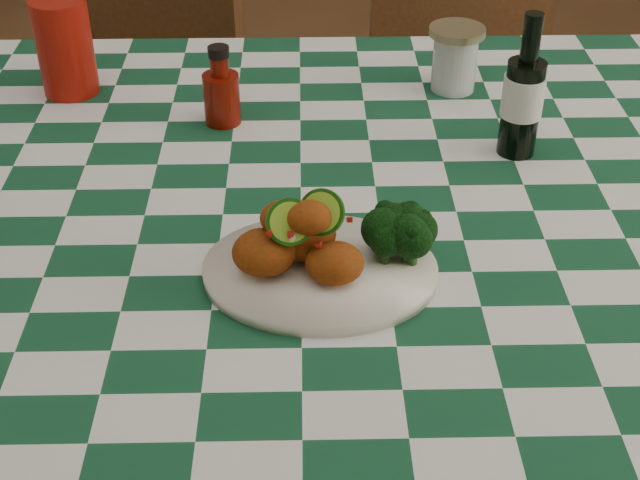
{
  "coord_description": "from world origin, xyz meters",
  "views": [
    {
      "loc": [
        0.0,
        -1.04,
        1.44
      ],
      "look_at": [
        0.02,
        -0.2,
        0.84
      ],
      "focal_mm": 50.0,
      "sensor_mm": 36.0,
      "label": 1
    }
  ],
  "objects_px": {
    "plate": "(320,272)",
    "fried_chicken_pile": "(309,234)",
    "ketchup_bottle": "(221,85)",
    "beer_bottle": "(524,86)",
    "dining_table": "(304,391)",
    "red_tumbler": "(65,47)",
    "mason_jar": "(455,59)",
    "wooden_chair_right": "(466,139)",
    "wooden_chair_left": "(115,123)"
  },
  "relations": [
    {
      "from": "dining_table",
      "to": "wooden_chair_right",
      "type": "distance_m",
      "value": 0.81
    },
    {
      "from": "red_tumbler",
      "to": "ketchup_bottle",
      "type": "height_order",
      "value": "red_tumbler"
    },
    {
      "from": "red_tumbler",
      "to": "ketchup_bottle",
      "type": "relative_size",
      "value": 1.26
    },
    {
      "from": "red_tumbler",
      "to": "beer_bottle",
      "type": "relative_size",
      "value": 0.74
    },
    {
      "from": "fried_chicken_pile",
      "to": "beer_bottle",
      "type": "distance_m",
      "value": 0.42
    },
    {
      "from": "plate",
      "to": "mason_jar",
      "type": "bearing_deg",
      "value": 65.52
    },
    {
      "from": "beer_bottle",
      "to": "ketchup_bottle",
      "type": "bearing_deg",
      "value": 166.84
    },
    {
      "from": "dining_table",
      "to": "plate",
      "type": "distance_m",
      "value": 0.45
    },
    {
      "from": "beer_bottle",
      "to": "wooden_chair_left",
      "type": "height_order",
      "value": "beer_bottle"
    },
    {
      "from": "ketchup_bottle",
      "to": "beer_bottle",
      "type": "bearing_deg",
      "value": -13.16
    },
    {
      "from": "dining_table",
      "to": "wooden_chair_right",
      "type": "height_order",
      "value": "wooden_chair_right"
    },
    {
      "from": "fried_chicken_pile",
      "to": "wooden_chair_left",
      "type": "relative_size",
      "value": 0.14
    },
    {
      "from": "plate",
      "to": "fried_chicken_pile",
      "type": "relative_size",
      "value": 1.96
    },
    {
      "from": "dining_table",
      "to": "fried_chicken_pile",
      "type": "xyz_separation_m",
      "value": [
        0.01,
        -0.2,
        0.46
      ]
    },
    {
      "from": "fried_chicken_pile",
      "to": "red_tumbler",
      "type": "xyz_separation_m",
      "value": [
        -0.38,
        0.51,
        0.01
      ]
    },
    {
      "from": "plate",
      "to": "red_tumbler",
      "type": "bearing_deg",
      "value": 128.07
    },
    {
      "from": "mason_jar",
      "to": "wooden_chair_left",
      "type": "xyz_separation_m",
      "value": [
        -0.67,
        0.45,
        -0.35
      ]
    },
    {
      "from": "fried_chicken_pile",
      "to": "wooden_chair_right",
      "type": "relative_size",
      "value": 0.16
    },
    {
      "from": "dining_table",
      "to": "plate",
      "type": "height_order",
      "value": "plate"
    },
    {
      "from": "red_tumbler",
      "to": "mason_jar",
      "type": "height_order",
      "value": "red_tumbler"
    },
    {
      "from": "plate",
      "to": "wooden_chair_right",
      "type": "xyz_separation_m",
      "value": [
        0.35,
        0.92,
        -0.34
      ]
    },
    {
      "from": "dining_table",
      "to": "beer_bottle",
      "type": "xyz_separation_m",
      "value": [
        0.31,
        0.09,
        0.5
      ]
    },
    {
      "from": "fried_chicken_pile",
      "to": "ketchup_bottle",
      "type": "height_order",
      "value": "ketchup_bottle"
    },
    {
      "from": "ketchup_bottle",
      "to": "wooden_chair_right",
      "type": "bearing_deg",
      "value": 47.17
    },
    {
      "from": "fried_chicken_pile",
      "to": "wooden_chair_right",
      "type": "distance_m",
      "value": 1.07
    },
    {
      "from": "plate",
      "to": "ketchup_bottle",
      "type": "distance_m",
      "value": 0.42
    },
    {
      "from": "beer_bottle",
      "to": "wooden_chair_right",
      "type": "bearing_deg",
      "value": 84.77
    },
    {
      "from": "dining_table",
      "to": "mason_jar",
      "type": "height_order",
      "value": "mason_jar"
    },
    {
      "from": "fried_chicken_pile",
      "to": "ketchup_bottle",
      "type": "distance_m",
      "value": 0.41
    },
    {
      "from": "wooden_chair_left",
      "to": "mason_jar",
      "type": "bearing_deg",
      "value": -12.69
    },
    {
      "from": "fried_chicken_pile",
      "to": "red_tumbler",
      "type": "bearing_deg",
      "value": 127.2
    },
    {
      "from": "dining_table",
      "to": "red_tumbler",
      "type": "relative_size",
      "value": 10.64
    },
    {
      "from": "mason_jar",
      "to": "beer_bottle",
      "type": "height_order",
      "value": "beer_bottle"
    },
    {
      "from": "plate",
      "to": "wooden_chair_right",
      "type": "relative_size",
      "value": 0.3
    },
    {
      "from": "red_tumbler",
      "to": "mason_jar",
      "type": "xyz_separation_m",
      "value": [
        0.63,
        -0.0,
        -0.03
      ]
    },
    {
      "from": "red_tumbler",
      "to": "wooden_chair_right",
      "type": "xyz_separation_m",
      "value": [
        0.75,
        0.42,
        -0.41
      ]
    },
    {
      "from": "ketchup_bottle",
      "to": "wooden_chair_right",
      "type": "xyz_separation_m",
      "value": [
        0.49,
        0.53,
        -0.39
      ]
    },
    {
      "from": "fried_chicken_pile",
      "to": "red_tumbler",
      "type": "relative_size",
      "value": 0.91
    },
    {
      "from": "dining_table",
      "to": "beer_bottle",
      "type": "height_order",
      "value": "beer_bottle"
    },
    {
      "from": "wooden_chair_left",
      "to": "wooden_chair_right",
      "type": "bearing_deg",
      "value": 19.11
    },
    {
      "from": "dining_table",
      "to": "red_tumbler",
      "type": "height_order",
      "value": "red_tumbler"
    },
    {
      "from": "fried_chicken_pile",
      "to": "mason_jar",
      "type": "height_order",
      "value": "fried_chicken_pile"
    },
    {
      "from": "fried_chicken_pile",
      "to": "plate",
      "type": "bearing_deg",
      "value": 0.0
    },
    {
      "from": "plate",
      "to": "wooden_chair_left",
      "type": "bearing_deg",
      "value": 114.83
    },
    {
      "from": "plate",
      "to": "ketchup_bottle",
      "type": "relative_size",
      "value": 2.25
    },
    {
      "from": "plate",
      "to": "beer_bottle",
      "type": "relative_size",
      "value": 1.32
    },
    {
      "from": "plate",
      "to": "mason_jar",
      "type": "xyz_separation_m",
      "value": [
        0.23,
        0.5,
        0.04
      ]
    },
    {
      "from": "mason_jar",
      "to": "wooden_chair_right",
      "type": "xyz_separation_m",
      "value": [
        0.12,
        0.42,
        -0.38
      ]
    },
    {
      "from": "plate",
      "to": "fried_chicken_pile",
      "type": "xyz_separation_m",
      "value": [
        -0.01,
        0.0,
        0.05
      ]
    },
    {
      "from": "fried_chicken_pile",
      "to": "mason_jar",
      "type": "relative_size",
      "value": 1.34
    }
  ]
}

